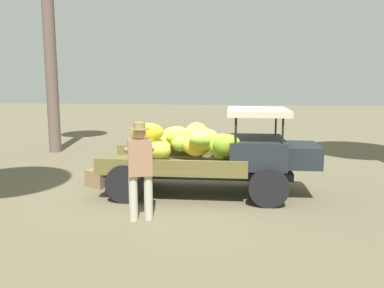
# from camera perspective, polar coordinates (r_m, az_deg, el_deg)

# --- Properties ---
(ground_plane) EXTENTS (60.00, 60.00, 0.00)m
(ground_plane) POSITION_cam_1_polar(r_m,az_deg,el_deg) (8.74, -1.56, -6.91)
(ground_plane) COLOR brown
(truck) EXTENTS (4.51, 1.91, 1.83)m
(truck) POSITION_cam_1_polar(r_m,az_deg,el_deg) (8.45, 3.15, -1.08)
(truck) COLOR black
(truck) RESTS_ON ground
(farmer) EXTENTS (0.55, 0.51, 1.71)m
(farmer) POSITION_cam_1_polar(r_m,az_deg,el_deg) (6.92, -7.37, -3.02)
(farmer) COLOR #AEAD99
(farmer) RESTS_ON ground
(wooden_crate) EXTENTS (0.61, 0.62, 0.39)m
(wooden_crate) POSITION_cam_1_polar(r_m,az_deg,el_deg) (9.45, -13.00, -4.68)
(wooden_crate) COLOR #816244
(wooden_crate) RESTS_ON ground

